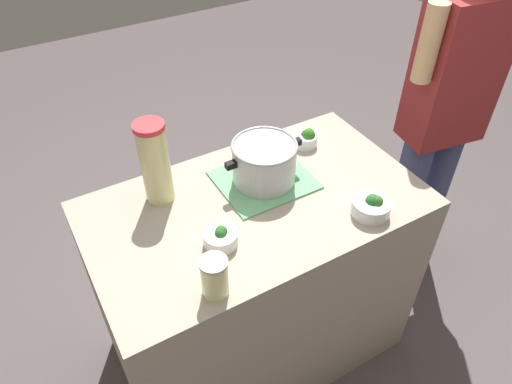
% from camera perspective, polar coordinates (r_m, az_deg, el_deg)
% --- Properties ---
extents(ground_plane, '(8.00, 8.00, 0.00)m').
position_cam_1_polar(ground_plane, '(2.40, 0.00, -17.59)').
color(ground_plane, '#53494B').
extents(counter_slab, '(1.20, 0.69, 0.92)m').
position_cam_1_polar(counter_slab, '(2.02, 0.00, -10.88)').
color(counter_slab, '#9F9381').
rests_on(counter_slab, ground_plane).
extents(dish_cloth, '(0.34, 0.30, 0.01)m').
position_cam_1_polar(dish_cloth, '(1.77, 0.96, 1.48)').
color(dish_cloth, '#6CB57C').
rests_on(dish_cloth, counter_slab).
extents(cooking_pot, '(0.31, 0.24, 0.16)m').
position_cam_1_polar(cooking_pot, '(1.71, 0.99, 3.69)').
color(cooking_pot, '#B7B7BC').
rests_on(cooking_pot, dish_cloth).
extents(lemonade_pitcher, '(0.10, 0.10, 0.31)m').
position_cam_1_polar(lemonade_pitcher, '(1.63, -12.03, 3.45)').
color(lemonade_pitcher, beige).
rests_on(lemonade_pitcher, counter_slab).
extents(mason_jar, '(0.08, 0.08, 0.14)m').
position_cam_1_polar(mason_jar, '(1.37, -4.99, -10.13)').
color(mason_jar, '#EBEBA1').
rests_on(mason_jar, counter_slab).
extents(broccoli_bowl_front, '(0.11, 0.11, 0.07)m').
position_cam_1_polar(broccoli_bowl_front, '(1.52, -4.27, -5.45)').
color(broccoli_bowl_front, silver).
rests_on(broccoli_bowl_front, counter_slab).
extents(broccoli_bowl_center, '(0.13, 0.13, 0.08)m').
position_cam_1_polar(broccoli_bowl_center, '(1.66, 13.70, -1.66)').
color(broccoli_bowl_center, silver).
rests_on(broccoli_bowl_center, counter_slab).
extents(broccoli_bowl_back, '(0.10, 0.10, 0.08)m').
position_cam_1_polar(broccoli_bowl_back, '(1.94, 6.06, 6.47)').
color(broccoli_bowl_back, silver).
rests_on(broccoli_bowl_back, counter_slab).
extents(person_cook, '(0.50, 0.25, 1.66)m').
position_cam_1_polar(person_cook, '(2.27, 21.49, 8.25)').
color(person_cook, '#3F4671').
rests_on(person_cook, ground_plane).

